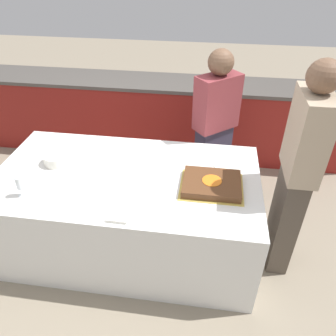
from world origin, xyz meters
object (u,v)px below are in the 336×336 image
(person_seated_right, at_px, (296,175))
(cake, at_px, (212,184))
(person_cutting_cake, at_px, (215,128))
(wine_glass, at_px, (20,184))
(plate_stack, at_px, (56,159))

(person_seated_right, bearing_deg, cake, -84.52)
(cake, relative_size, person_cutting_cake, 0.30)
(wine_glass, height_order, person_cutting_cake, person_cutting_cake)
(wine_glass, distance_m, person_cutting_cake, 1.76)
(cake, xyz_separation_m, plate_stack, (-1.27, 0.14, 0.01))
(cake, bearing_deg, person_cutting_cake, 90.00)
(plate_stack, distance_m, wine_glass, 0.44)
(wine_glass, relative_size, person_seated_right, 0.10)
(wine_glass, bearing_deg, plate_stack, 80.99)
(cake, distance_m, person_seated_right, 0.61)
(person_seated_right, bearing_deg, person_cutting_cake, -142.86)
(plate_stack, distance_m, person_seated_right, 1.87)
(person_cutting_cake, bearing_deg, person_seated_right, 86.62)
(person_seated_right, bearing_deg, wine_glass, -79.84)
(cake, xyz_separation_m, wine_glass, (-1.34, -0.29, 0.08))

